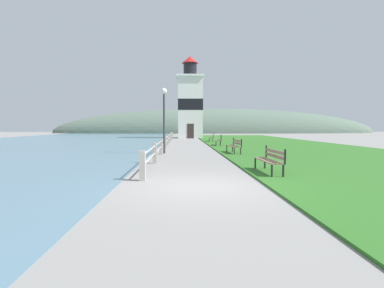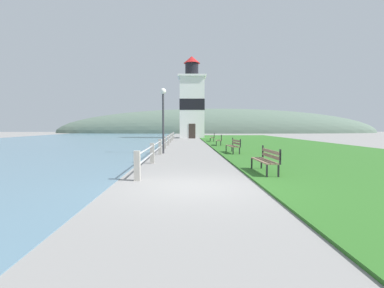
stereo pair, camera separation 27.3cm
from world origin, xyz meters
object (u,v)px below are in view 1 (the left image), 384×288
(park_bench_near, at_px, (271,159))
(park_bench_midway, at_px, (235,145))
(lamp_post, at_px, (164,108))
(park_bench_far, at_px, (219,140))
(park_bench_by_lighthouse, at_px, (212,137))
(lighthouse, at_px, (190,103))

(park_bench_near, distance_m, park_bench_midway, 7.62)
(park_bench_near, bearing_deg, lamp_post, -63.96)
(park_bench_midway, bearing_deg, park_bench_far, -94.04)
(park_bench_by_lighthouse, distance_m, lighthouse, 11.75)
(lighthouse, bearing_deg, park_bench_by_lighthouse, -79.51)
(park_bench_far, bearing_deg, park_bench_by_lighthouse, -84.12)
(park_bench_midway, height_order, lamp_post, lamp_post)
(park_bench_by_lighthouse, bearing_deg, lamp_post, 78.22)
(park_bench_far, distance_m, lamp_post, 8.30)
(lamp_post, bearing_deg, park_bench_far, 58.01)
(lighthouse, bearing_deg, park_bench_near, -86.71)
(park_bench_midway, distance_m, lamp_post, 4.82)
(park_bench_near, distance_m, park_bench_far, 14.78)
(park_bench_far, bearing_deg, park_bench_near, 95.96)
(lamp_post, bearing_deg, park_bench_by_lighthouse, 72.21)
(park_bench_midway, height_order, lighthouse, lighthouse)
(park_bench_midway, distance_m, lighthouse, 24.93)
(park_bench_midway, relative_size, park_bench_far, 1.10)
(park_bench_by_lighthouse, bearing_deg, park_bench_near, 95.63)
(park_bench_by_lighthouse, relative_size, lamp_post, 0.42)
(lamp_post, bearing_deg, park_bench_near, -62.58)
(park_bench_near, xyz_separation_m, lighthouse, (-1.84, 32.08, 4.38))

